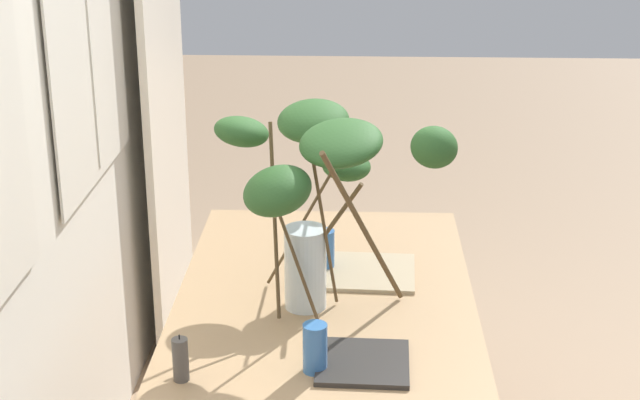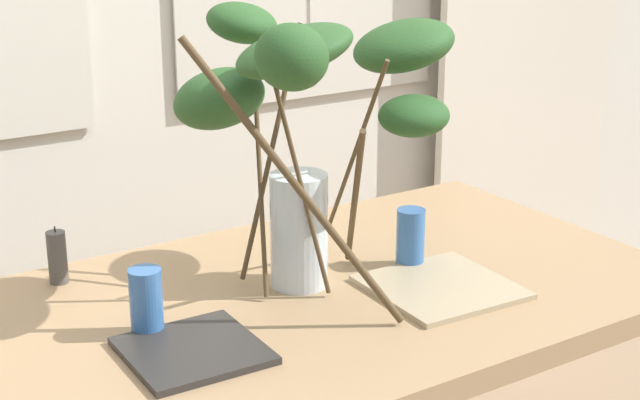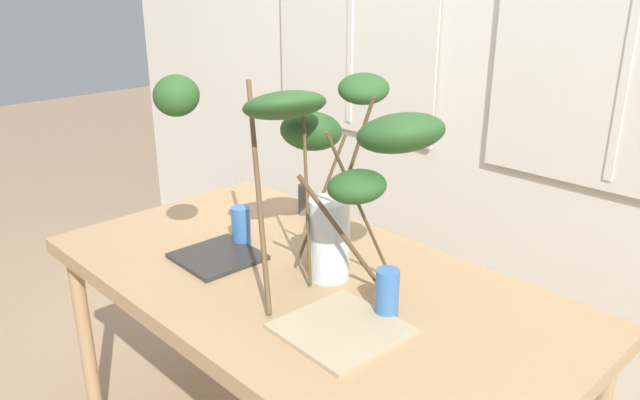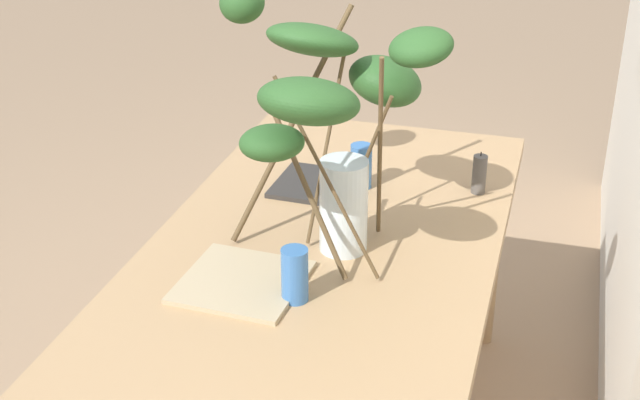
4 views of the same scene
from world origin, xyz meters
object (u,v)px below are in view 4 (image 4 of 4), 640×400
object	(u,v)px
vase_with_branches	(333,103)
drinking_glass_blue_right	(295,275)
drinking_glass_blue_left	(361,166)
plate_square_left	(317,184)
dining_table	(328,257)
plate_square_right	(242,282)
pillar_candle	(479,174)

from	to	relation	value
vase_with_branches	drinking_glass_blue_right	world-z (taller)	vase_with_branches
drinking_glass_blue_left	plate_square_left	distance (m)	0.14
dining_table	drinking_glass_blue_right	world-z (taller)	drinking_glass_blue_right
plate_square_left	plate_square_right	distance (m)	0.55
drinking_glass_blue_right	plate_square_left	xyz separation A→B (m)	(-0.58, -0.12, -0.06)
drinking_glass_blue_right	plate_square_right	xyz separation A→B (m)	(-0.03, -0.14, -0.06)
drinking_glass_blue_left	pillar_candle	xyz separation A→B (m)	(-0.06, 0.32, -0.01)
vase_with_branches	drinking_glass_blue_left	size ratio (longest dim) A/B	5.22
dining_table	pillar_candle	xyz separation A→B (m)	(-0.36, 0.34, 0.12)
vase_with_branches	plate_square_right	world-z (taller)	vase_with_branches
drinking_glass_blue_left	drinking_glass_blue_right	xyz separation A→B (m)	(0.61, -0.00, 0.00)
vase_with_branches	plate_square_left	xyz separation A→B (m)	(-0.33, -0.14, -0.38)
drinking_glass_blue_right	plate_square_right	world-z (taller)	drinking_glass_blue_right
drinking_glass_blue_right	plate_square_left	size ratio (longest dim) A/B	0.55
vase_with_branches	plate_square_left	distance (m)	0.52
vase_with_branches	plate_square_left	world-z (taller)	vase_with_branches
vase_with_branches	drinking_glass_blue_right	distance (m)	0.40
plate_square_right	vase_with_branches	bearing A→B (deg)	143.76
drinking_glass_blue_right	vase_with_branches	bearing A→B (deg)	175.43
drinking_glass_blue_left	dining_table	bearing A→B (deg)	-1.99
drinking_glass_blue_right	plate_square_left	world-z (taller)	drinking_glass_blue_right
drinking_glass_blue_right	dining_table	bearing A→B (deg)	-178.38
plate_square_left	plate_square_right	size ratio (longest dim) A/B	0.85
plate_square_left	drinking_glass_blue_left	bearing A→B (deg)	105.61
vase_with_branches	drinking_glass_blue_right	xyz separation A→B (m)	(0.24, -0.02, -0.32)
vase_with_branches	plate_square_right	distance (m)	0.46
dining_table	pillar_candle	distance (m)	0.51
dining_table	drinking_glass_blue_left	bearing A→B (deg)	178.01
drinking_glass_blue_right	pillar_candle	distance (m)	0.74
drinking_glass_blue_left	drinking_glass_blue_right	size ratio (longest dim) A/B	1.00
drinking_glass_blue_right	pillar_candle	xyz separation A→B (m)	(-0.67, 0.33, -0.01)
vase_with_branches	pillar_candle	size ratio (longest dim) A/B	5.41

